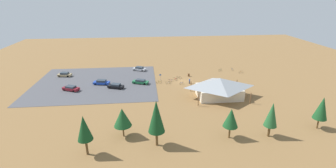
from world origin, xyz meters
The scene contains 27 objects.
ground centered at (0.00, 0.00, 0.00)m, with size 160.00×160.00×0.00m, color olive.
parking_lot_asphalt centered at (26.28, -1.52, 0.03)m, with size 36.06×30.82×0.05m, color #4C4C51.
bike_pavilion centered at (-7.64, 12.60, 2.92)m, with size 13.39×9.68×5.22m.
trash_bin centered at (-2.82, -4.62, 0.45)m, with size 0.60×0.60×0.90m, color brown.
lot_sign centered at (6.69, -1.36, 1.41)m, with size 0.56×0.08×2.20m.
pine_midwest centered at (15.88, 28.72, 4.06)m, with size 3.33×3.33×5.87m.
pine_far_west centered at (9.74, 32.25, 5.78)m, with size 2.94×2.94×8.81m.
pine_east centered at (-11.62, 31.52, 4.59)m, with size 2.42×2.42×7.02m.
pine_center centered at (-22.82, 29.79, 4.52)m, with size 2.65×2.65×6.86m.
pine_far_east centered at (-3.99, 31.26, 4.22)m, with size 2.78×2.78×6.06m.
pine_west centered at (21.60, 33.70, 5.07)m, with size 2.52×2.52×7.32m.
bicycle_red_edge_south centered at (2.03, -1.34, 0.40)m, with size 0.97×1.55×0.91m.
bicycle_green_yard_front centered at (-14.76, -8.95, 0.38)m, with size 1.48×0.86×0.85m.
bicycle_white_lone_east centered at (-19.28, -9.55, 0.35)m, with size 0.48×1.69×0.79m.
bicycle_silver_near_porch centered at (4.52, 1.69, 0.35)m, with size 1.65×0.48×0.77m.
bicycle_orange_yard_center centered at (-21.19, -6.22, 0.36)m, with size 1.60×0.60×0.85m.
bicycle_blue_mid_cluster centered at (0.57, 2.28, 0.35)m, with size 1.39×1.02×0.78m.
bicycle_purple_yard_right centered at (3.65, -0.23, 0.39)m, with size 1.68×0.62×0.88m.
bicycle_yellow_near_sign centered at (7.20, 0.74, 0.39)m, with size 1.70×0.52×0.86m.
bicycle_black_edge_north centered at (0.67, -2.41, 0.39)m, with size 1.71×0.74×0.86m.
car_blue_by_curb centered at (24.33, 0.15, 0.75)m, with size 4.98×2.77×1.43m.
car_tan_aisle_side centered at (37.38, -8.44, 0.74)m, with size 4.48×2.49×1.39m.
car_black_back_corner centered at (19.81, 3.70, 0.73)m, with size 4.81×3.28×1.35m.
car_maroon_far_end centered at (32.07, 4.24, 0.75)m, with size 4.98×3.64×1.38m.
car_green_inner_stall centered at (12.81, 0.75, 0.71)m, with size 5.05×3.36×1.32m.
car_silver_second_row centered at (13.26, -12.28, 0.74)m, with size 4.84×3.60×1.40m.
visitor_at_bikes centered at (-1.84, 2.01, 0.86)m, with size 0.36×0.38×1.65m.
Camera 1 is at (11.46, 69.07, 25.82)m, focal length 25.88 mm.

